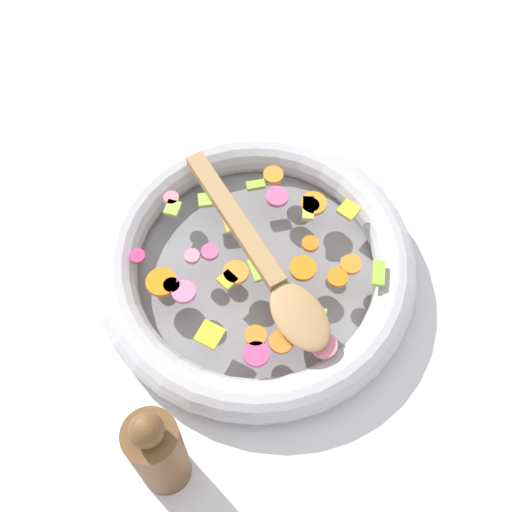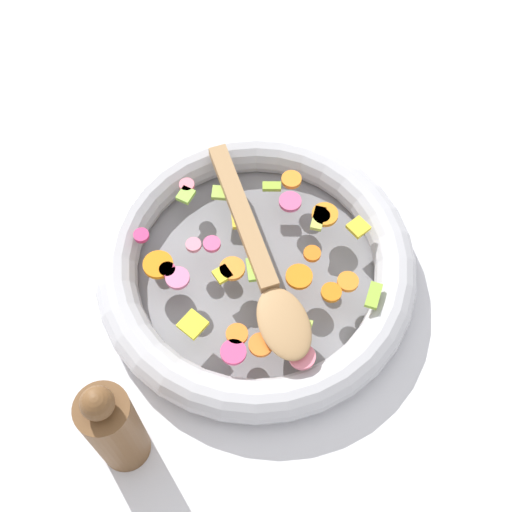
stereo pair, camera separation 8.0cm
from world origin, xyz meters
name	(u,v)px [view 1 (the left image)]	position (x,y,z in m)	size (l,w,h in m)	color
ground_plane	(256,275)	(0.00, 0.00, 0.00)	(4.00, 4.00, 0.00)	silver
skillet	(256,267)	(0.00, 0.00, 0.02)	(0.39, 0.39, 0.05)	slate
chopped_vegetables	(260,264)	(-0.01, -0.01, 0.05)	(0.26, 0.29, 0.01)	orange
wooden_spoon	(268,268)	(-0.01, -0.03, 0.06)	(0.11, 0.29, 0.01)	#A87F51
pepper_mill	(158,453)	(-0.23, -0.10, 0.08)	(0.05, 0.05, 0.18)	brown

